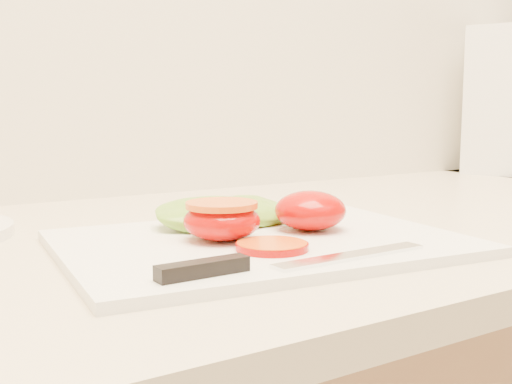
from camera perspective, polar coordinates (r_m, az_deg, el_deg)
cutting_board at (r=0.64m, az=0.49°, el=-4.56°), size 0.42×0.32×0.01m
tomato_half_dome at (r=0.68m, az=4.85°, el=-1.64°), size 0.08×0.08×0.04m
tomato_half_cut at (r=0.62m, az=-3.06°, el=-2.41°), size 0.08×0.08×0.04m
tomato_slice_0 at (r=0.58m, az=1.44°, el=-4.83°), size 0.06×0.06×0.01m
lettuce_leaf_0 at (r=0.70m, az=-3.65°, el=-1.99°), size 0.14×0.09×0.03m
lettuce_leaf_1 at (r=0.72m, az=-0.27°, el=-1.68°), size 0.14×0.13×0.02m
knife at (r=0.52m, az=0.82°, el=-6.33°), size 0.25×0.04×0.01m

